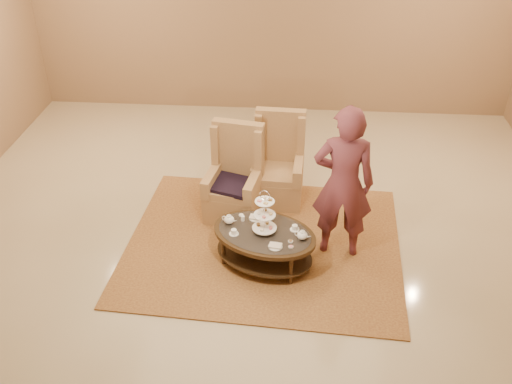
# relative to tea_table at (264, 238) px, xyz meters

# --- Properties ---
(ground) EXTENTS (8.00, 8.00, 0.00)m
(ground) POSITION_rel_tea_table_xyz_m (-0.13, 0.21, -0.36)
(ground) COLOR #C0B08E
(ground) RESTS_ON ground
(ceiling) EXTENTS (8.00, 8.00, 0.02)m
(ceiling) POSITION_rel_tea_table_xyz_m (-0.13, 0.21, -0.36)
(ceiling) COLOR beige
(ceiling) RESTS_ON ground
(wall_back) EXTENTS (8.00, 0.04, 3.50)m
(wall_back) POSITION_rel_tea_table_xyz_m (-0.13, 4.21, 1.39)
(wall_back) COLOR #927150
(wall_back) RESTS_ON ground
(rug) EXTENTS (3.37, 2.87, 0.02)m
(rug) POSITION_rel_tea_table_xyz_m (-0.03, 0.35, -0.35)
(rug) COLOR #A6773A
(rug) RESTS_ON ground
(tea_table) EXTENTS (1.39, 1.17, 0.99)m
(tea_table) POSITION_rel_tea_table_xyz_m (0.00, 0.00, 0.00)
(tea_table) COLOR black
(tea_table) RESTS_ON ground
(armchair_left) EXTENTS (0.75, 0.77, 1.20)m
(armchair_left) POSITION_rel_tea_table_xyz_m (-0.43, 1.01, 0.04)
(armchair_left) COLOR tan
(armchair_left) RESTS_ON ground
(armchair_right) EXTENTS (0.67, 0.70, 1.19)m
(armchair_right) POSITION_rel_tea_table_xyz_m (0.09, 1.41, 0.04)
(armchair_right) COLOR tan
(armchair_right) RESTS_ON ground
(person) EXTENTS (0.71, 0.49, 1.86)m
(person) POSITION_rel_tea_table_xyz_m (0.84, 0.29, 0.57)
(person) COLOR #5D282F
(person) RESTS_ON ground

